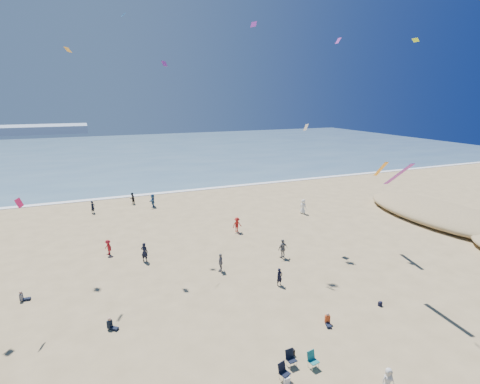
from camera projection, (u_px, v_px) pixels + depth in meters
name	position (u px, v px, depth m)	size (l,w,h in m)	color
ocean	(113.00, 153.00, 104.02)	(220.00, 100.00, 0.06)	#476B84
surf_line	(138.00, 195.00, 59.33)	(220.00, 1.20, 0.08)	white
standing_flyers	(216.00, 244.00, 37.54)	(38.36, 43.45, 1.95)	silver
seated_group	(209.00, 368.00, 20.97)	(20.73, 24.65, 0.84)	silver
chair_cluster	(297.00, 364.00, 21.21)	(2.72, 1.50, 1.00)	black
white_tote	(287.00, 381.00, 20.37)	(0.35, 0.20, 0.40)	silver
black_backpack	(292.00, 352.00, 22.64)	(0.30, 0.22, 0.38)	black
navy_bag	(380.00, 304.00, 27.99)	(0.28, 0.18, 0.34)	black
kites_aloft	(307.00, 95.00, 29.70)	(50.66, 37.96, 27.92)	blue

